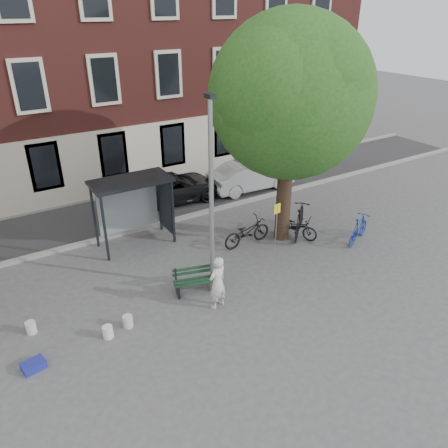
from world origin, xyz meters
TOP-DOWN VIEW (x-y plane):
  - ground at (0.00, 0.00)m, footprint 90.00×90.00m
  - road at (0.00, 7.00)m, footprint 40.00×4.00m
  - curb_near at (0.00, 5.00)m, footprint 40.00×0.25m
  - curb_far at (0.00, 9.00)m, footprint 40.00×0.25m
  - building_row at (0.00, 13.00)m, footprint 30.00×8.00m
  - lamppost at (0.00, 0.00)m, footprint 0.28×0.35m
  - tree_right at (4.01, 1.38)m, footprint 5.76×5.60m
  - bus_shelter at (-0.61, 4.11)m, footprint 2.85×1.45m
  - painter at (-0.37, -0.92)m, footprint 0.71×0.56m
  - bench at (-0.49, 0.10)m, footprint 1.62×0.90m
  - bike_a at (2.54, 1.76)m, footprint 2.03×0.76m
  - bike_b at (6.32, -0.27)m, footprint 1.81×1.13m
  - bike_c at (4.50, 1.23)m, footprint 1.31×1.83m
  - bike_d at (4.72, 1.31)m, footprint 1.96×1.83m
  - car_dark at (1.95, 6.98)m, footprint 4.80×2.45m
  - car_silver at (5.84, 6.22)m, footprint 4.32×1.68m
  - blue_crate at (-5.60, -0.64)m, footprint 0.62×0.50m
  - bucket_a at (-5.38, 0.80)m, footprint 0.37×0.37m
  - bucket_b at (-3.00, -0.37)m, footprint 0.31×0.31m
  - bucket_c at (-3.63, -0.51)m, footprint 0.37×0.37m
  - notice_sign at (3.44, 1.17)m, footprint 0.29×0.05m

SIDE VIEW (x-z plane):
  - ground at x=0.00m, z-range 0.00..0.00m
  - road at x=0.00m, z-range 0.00..0.01m
  - curb_near at x=0.00m, z-range 0.00..0.12m
  - curb_far at x=0.00m, z-range 0.00..0.12m
  - blue_crate at x=-5.60m, z-range 0.00..0.20m
  - bucket_a at x=-5.38m, z-range 0.00..0.36m
  - bucket_b at x=-3.00m, z-range 0.00..0.36m
  - bucket_c at x=-3.63m, z-range 0.00..0.36m
  - bench at x=-0.49m, z-range -0.03..0.76m
  - bike_c at x=4.50m, z-range 0.00..0.91m
  - bike_a at x=2.54m, z-range 0.00..1.05m
  - bike_b at x=6.32m, z-range 0.00..1.06m
  - bike_d at x=4.72m, z-range 0.00..1.26m
  - car_dark at x=1.95m, z-range 0.00..1.30m
  - car_silver at x=5.84m, z-range 0.00..1.40m
  - painter at x=-0.37m, z-range 0.00..1.72m
  - notice_sign at x=3.44m, z-range 0.34..2.04m
  - bus_shelter at x=-0.61m, z-range 0.61..3.23m
  - lamppost at x=0.00m, z-range -0.27..5.84m
  - tree_right at x=4.01m, z-range 1.52..9.72m
  - building_row at x=0.00m, z-range 0.00..14.00m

